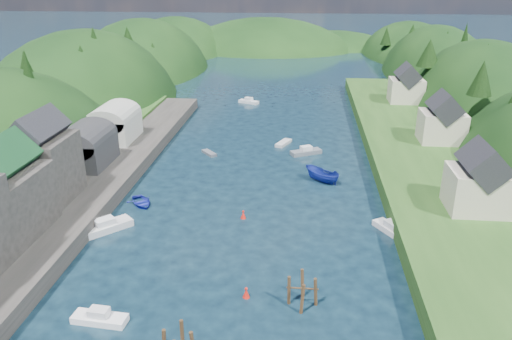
# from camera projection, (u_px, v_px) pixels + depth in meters

# --- Properties ---
(ground) EXTENTS (600.00, 600.00, 0.00)m
(ground) POSITION_uv_depth(u_px,v_px,m) (268.00, 145.00, 88.93)
(ground) COLOR black
(ground) RESTS_ON ground
(hillside_left) EXTENTS (44.00, 245.56, 52.00)m
(hillside_left) POSITION_uv_depth(u_px,v_px,m) (88.00, 137.00, 119.08)
(hillside_left) COLOR black
(hillside_left) RESTS_ON ground
(hillside_right) EXTENTS (36.00, 245.56, 48.00)m
(hillside_right) POSITION_uv_depth(u_px,v_px,m) (478.00, 147.00, 110.71)
(hillside_right) COLOR black
(hillside_right) RESTS_ON ground
(far_hills) EXTENTS (103.00, 68.00, 44.00)m
(far_hills) POSITION_uv_depth(u_px,v_px,m) (293.00, 74.00, 207.42)
(far_hills) COLOR black
(far_hills) RESTS_ON ground
(hill_trees) EXTENTS (92.42, 151.42, 12.80)m
(hill_trees) POSITION_uv_depth(u_px,v_px,m) (274.00, 69.00, 97.67)
(hill_trees) COLOR black
(hill_trees) RESTS_ON ground
(quay_left) EXTENTS (12.00, 110.00, 2.00)m
(quay_left) POSITION_uv_depth(u_px,v_px,m) (61.00, 209.00, 63.00)
(quay_left) COLOR #2D2B28
(quay_left) RESTS_ON ground
(terrace_left_grass) EXTENTS (12.00, 110.00, 2.50)m
(terrace_left_grass) POSITION_uv_depth(u_px,v_px,m) (8.00, 204.00, 63.54)
(terrace_left_grass) COLOR #234719
(terrace_left_grass) RESTS_ON ground
(boat_sheds) EXTENTS (7.00, 21.00, 7.50)m
(boat_sheds) POSITION_uv_depth(u_px,v_px,m) (100.00, 131.00, 79.15)
(boat_sheds) COLOR #2D2D30
(boat_sheds) RESTS_ON quay_left
(terrace_right) EXTENTS (16.00, 120.00, 2.40)m
(terrace_right) POSITION_uv_depth(u_px,v_px,m) (424.00, 164.00, 76.98)
(terrace_right) COLOR #234719
(terrace_right) RESTS_ON ground
(right_bank_cottages) EXTENTS (9.00, 59.24, 8.41)m
(right_bank_cottages) POSITION_uv_depth(u_px,v_px,m) (436.00, 121.00, 82.69)
(right_bank_cottages) COLOR beige
(right_bank_cottages) RESTS_ON terrace_right
(piling_cluster_far) EXTENTS (2.96, 2.78, 3.56)m
(piling_cluster_far) POSITION_uv_depth(u_px,v_px,m) (302.00, 293.00, 46.07)
(piling_cluster_far) COLOR #382314
(piling_cluster_far) RESTS_ON ground
(channel_buoy_near) EXTENTS (0.70, 0.70, 1.10)m
(channel_buoy_near) POSITION_uv_depth(u_px,v_px,m) (246.00, 293.00, 47.36)
(channel_buoy_near) COLOR red
(channel_buoy_near) RESTS_ON ground
(channel_buoy_far) EXTENTS (0.70, 0.70, 1.10)m
(channel_buoy_far) POSITION_uv_depth(u_px,v_px,m) (243.00, 215.00, 62.52)
(channel_buoy_far) COLOR red
(channel_buoy_far) RESTS_ON ground
(moored_boats) EXTENTS (39.08, 98.76, 2.20)m
(moored_boats) POSITION_uv_depth(u_px,v_px,m) (215.00, 225.00, 59.54)
(moored_boats) COLOR silver
(moored_boats) RESTS_ON ground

